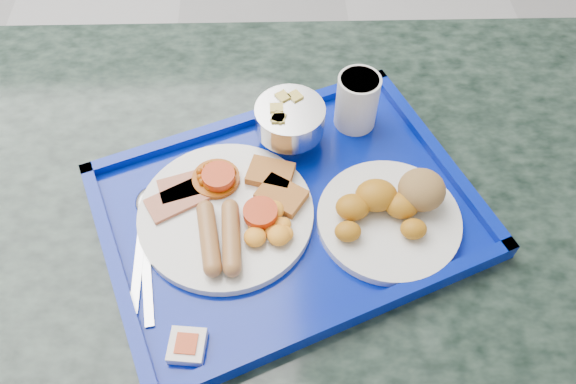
# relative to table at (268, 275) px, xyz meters

# --- Properties ---
(table) EXTENTS (1.23, 0.84, 0.76)m
(table) POSITION_rel_table_xyz_m (0.00, 0.00, 0.00)
(table) COLOR slate
(table) RESTS_ON floor
(tray) EXTENTS (0.58, 0.50, 0.03)m
(tray) POSITION_rel_table_xyz_m (0.03, -0.01, 0.20)
(tray) COLOR #03179C
(tray) RESTS_ON table
(main_plate) EXTENTS (0.23, 0.23, 0.04)m
(main_plate) POSITION_rel_table_xyz_m (-0.04, -0.02, 0.22)
(main_plate) COLOR silver
(main_plate) RESTS_ON tray
(bread_plate) EXTENTS (0.19, 0.19, 0.06)m
(bread_plate) POSITION_rel_table_xyz_m (0.17, -0.03, 0.23)
(bread_plate) COLOR silver
(bread_plate) RESTS_ON tray
(fruit_bowl) EXTENTS (0.10, 0.10, 0.07)m
(fruit_bowl) POSITION_rel_table_xyz_m (0.04, 0.11, 0.26)
(fruit_bowl) COLOR #AFAFB1
(fruit_bowl) RESTS_ON tray
(juice_cup) EXTENTS (0.06, 0.06, 0.09)m
(juice_cup) POSITION_rel_table_xyz_m (0.14, 0.14, 0.26)
(juice_cup) COLOR silver
(juice_cup) RESTS_ON tray
(spoon) EXTENTS (0.03, 0.18, 0.01)m
(spoon) POSITION_rel_table_xyz_m (-0.16, -0.02, 0.22)
(spoon) COLOR #AFAFB1
(spoon) RESTS_ON tray
(knife) EXTENTS (0.04, 0.16, 0.00)m
(knife) POSITION_rel_table_xyz_m (-0.15, -0.09, 0.21)
(knife) COLOR #AFAFB1
(knife) RESTS_ON tray
(jam_packet) EXTENTS (0.05, 0.05, 0.02)m
(jam_packet) POSITION_rel_table_xyz_m (-0.09, -0.20, 0.22)
(jam_packet) COLOR white
(jam_packet) RESTS_ON tray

